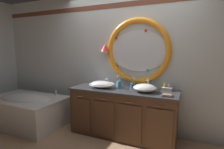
{
  "coord_description": "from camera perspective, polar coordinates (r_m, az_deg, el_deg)",
  "views": [
    {
      "loc": [
        1.08,
        -2.58,
        1.54
      ],
      "look_at": [
        -0.19,
        0.25,
        1.09
      ],
      "focal_mm": 28.65,
      "sensor_mm": 36.0,
      "label": 1
    }
  ],
  "objects": [
    {
      "name": "ground_plane",
      "position": [
        3.19,
        1.33,
        -20.65
      ],
      "size": [
        14.0,
        14.0,
        0.0
      ],
      "primitive_type": "plane",
      "color": "tan"
    },
    {
      "name": "back_wall_assembly",
      "position": [
        3.34,
        5.57,
        4.5
      ],
      "size": [
        6.4,
        0.26,
        2.6
      ],
      "color": "silver",
      "rests_on": "ground_plane"
    },
    {
      "name": "vanity_counter",
      "position": [
        3.23,
        3.39,
        -12.03
      ],
      "size": [
        1.86,
        0.62,
        0.84
      ],
      "color": "brown",
      "rests_on": "ground_plane"
    },
    {
      "name": "bathtub",
      "position": [
        4.09,
        -25.65,
        -9.62
      ],
      "size": [
        1.56,
        0.97,
        0.67
      ],
      "color": "white",
      "rests_on": "ground_plane"
    },
    {
      "name": "sink_basin_left",
      "position": [
        3.23,
        -3.26,
        -3.14
      ],
      "size": [
        0.46,
        0.46,
        0.12
      ],
      "color": "white",
      "rests_on": "vanity_counter"
    },
    {
      "name": "sink_basin_right",
      "position": [
        2.95,
        10.46,
        -4.21
      ],
      "size": [
        0.39,
        0.39,
        0.13
      ],
      "color": "white",
      "rests_on": "vanity_counter"
    },
    {
      "name": "faucet_set_left",
      "position": [
        3.43,
        -1.46,
        -2.55
      ],
      "size": [
        0.22,
        0.12,
        0.14
      ],
      "color": "silver",
      "rests_on": "vanity_counter"
    },
    {
      "name": "faucet_set_right",
      "position": [
        3.17,
        11.45,
        -3.3
      ],
      "size": [
        0.2,
        0.15,
        0.18
      ],
      "color": "silver",
      "rests_on": "vanity_counter"
    },
    {
      "name": "toothbrush_holder_left",
      "position": [
        3.31,
        2.13,
        -3.0
      ],
      "size": [
        0.09,
        0.09,
        0.22
      ],
      "color": "white",
      "rests_on": "vanity_counter"
    },
    {
      "name": "toothbrush_holder_right",
      "position": [
        3.2,
        6.65,
        -3.44
      ],
      "size": [
        0.1,
        0.1,
        0.22
      ],
      "color": "slate",
      "rests_on": "vanity_counter"
    },
    {
      "name": "soap_dispenser",
      "position": [
        3.16,
        2.32,
        -3.24
      ],
      "size": [
        0.06,
        0.07,
        0.16
      ],
      "color": "#388EBC",
      "rests_on": "vanity_counter"
    },
    {
      "name": "folded_hand_towel",
      "position": [
        2.77,
        17.16,
        -6.4
      ],
      "size": [
        0.15,
        0.12,
        0.03
      ],
      "color": "#936B56",
      "rests_on": "vanity_counter"
    },
    {
      "name": "toiletry_basket",
      "position": [
        3.13,
        17.07,
        -4.41
      ],
      "size": [
        0.17,
        0.08,
        0.13
      ],
      "color": "beige",
      "rests_on": "vanity_counter"
    }
  ]
}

